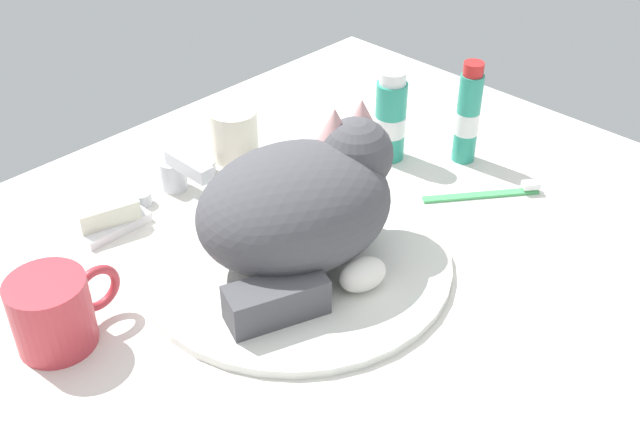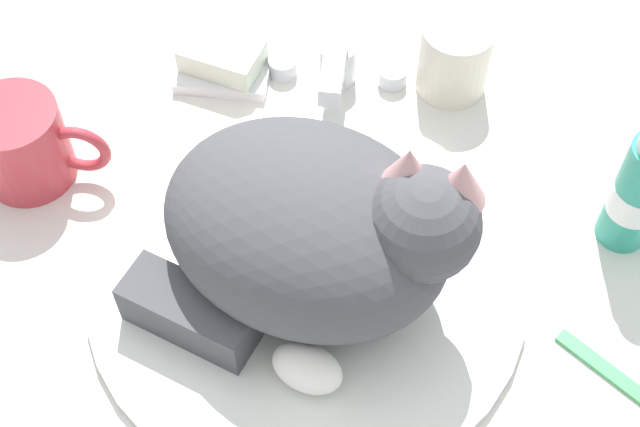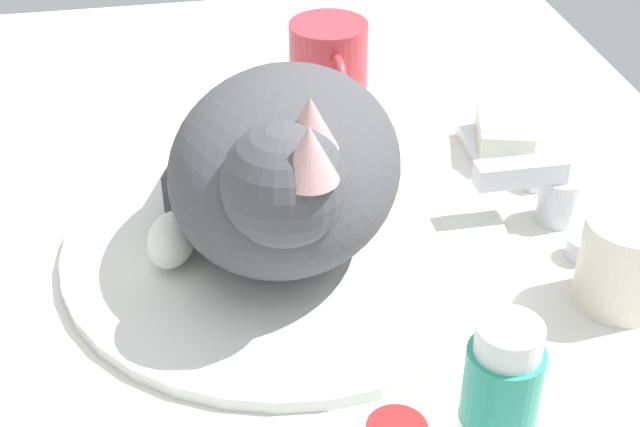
# 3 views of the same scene
# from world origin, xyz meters

# --- Properties ---
(ground_plane) EXTENTS (1.10, 0.83, 0.03)m
(ground_plane) POSITION_xyz_m (0.00, 0.00, -0.01)
(ground_plane) COLOR silver
(sink_basin) EXTENTS (0.36, 0.36, 0.01)m
(sink_basin) POSITION_xyz_m (0.00, 0.00, 0.01)
(sink_basin) COLOR silver
(sink_basin) RESTS_ON ground_plane
(faucet) EXTENTS (0.14, 0.09, 0.06)m
(faucet) POSITION_xyz_m (0.00, 0.22, 0.03)
(faucet) COLOR silver
(faucet) RESTS_ON ground_plane
(cat) EXTENTS (0.28, 0.24, 0.16)m
(cat) POSITION_xyz_m (0.01, -0.00, 0.08)
(cat) COLOR #4C4C51
(cat) RESTS_ON sink_basin
(coffee_mug) EXTENTS (0.12, 0.08, 0.08)m
(coffee_mug) POSITION_xyz_m (-0.26, 0.08, 0.04)
(coffee_mug) COLOR #C63842
(coffee_mug) RESTS_ON ground_plane
(rinse_cup) EXTENTS (0.07, 0.07, 0.07)m
(rinse_cup) POSITION_xyz_m (0.11, 0.24, 0.04)
(rinse_cup) COLOR silver
(rinse_cup) RESTS_ON ground_plane
(soap_dish) EXTENTS (0.09, 0.06, 0.01)m
(soap_dish) POSITION_xyz_m (-0.11, 0.22, 0.01)
(soap_dish) COLOR white
(soap_dish) RESTS_ON ground_plane
(soap_bar) EXTENTS (0.09, 0.07, 0.03)m
(soap_bar) POSITION_xyz_m (-0.11, 0.22, 0.02)
(soap_bar) COLOR silver
(soap_bar) RESTS_ON soap_dish
(toothpaste_bottle) EXTENTS (0.04, 0.04, 0.13)m
(toothpaste_bottle) POSITION_xyz_m (0.26, 0.08, 0.06)
(toothpaste_bottle) COLOR teal
(toothpaste_bottle) RESTS_ON ground_plane
(mouthwash_bottle) EXTENTS (0.03, 0.03, 0.15)m
(mouthwash_bottle) POSITION_xyz_m (0.33, 0.00, 0.07)
(mouthwash_bottle) COLOR teal
(mouthwash_bottle) RESTS_ON ground_plane
(toothbrush) EXTENTS (0.13, 0.11, 0.02)m
(toothbrush) POSITION_xyz_m (0.28, -0.08, 0.01)
(toothbrush) COLOR #4CB266
(toothbrush) RESTS_ON ground_plane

